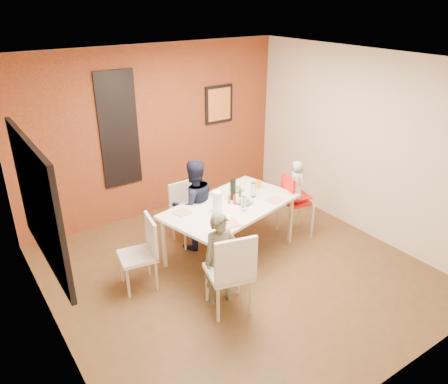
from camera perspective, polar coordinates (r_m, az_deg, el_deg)
ground at (r=5.89m, az=1.67°, el=-10.35°), size 4.50×4.50×0.00m
ceiling at (r=4.87m, az=2.08°, el=16.65°), size 4.50×4.50×0.02m
wall_back at (r=7.07m, az=-9.04°, el=7.68°), size 4.50×0.02×2.70m
wall_front at (r=3.87m, az=22.12°, el=-9.01°), size 4.50×0.02×2.70m
wall_left at (r=4.43m, az=-22.51°, el=-4.67°), size 0.02×4.50×2.70m
wall_right at (r=6.73m, az=17.62°, el=5.96°), size 0.02×4.50×2.70m
brick_accent_wall at (r=7.05m, az=-8.96°, el=7.64°), size 4.50×0.02×2.70m
picture_window_frame at (r=4.52m, az=-23.15°, el=-1.30°), size 0.05×1.70×1.30m
picture_window_pane at (r=4.52m, az=-22.96°, el=-1.25°), size 0.02×1.55×1.15m
glassblock_strip at (r=6.77m, az=-13.59°, el=7.87°), size 0.55×0.03×1.70m
glassblock_surround at (r=6.77m, az=-13.57°, el=7.86°), size 0.60×0.03×1.76m
art_print_frame at (r=7.52m, az=-0.67°, el=11.39°), size 0.54×0.03×0.64m
art_print_canvas at (r=7.51m, az=-0.61°, el=11.37°), size 0.44×0.01×0.54m
dining_table at (r=5.92m, az=0.86°, el=-2.24°), size 2.02×1.41×0.77m
chair_near at (r=4.90m, az=1.00°, el=-10.13°), size 0.58×0.58×1.04m
chair_far at (r=6.39m, az=-5.01°, el=-2.24°), size 0.42×0.42×0.89m
chair_left at (r=5.47m, az=-10.49°, el=-7.35°), size 0.49×0.49×0.92m
high_chair at (r=6.52m, az=9.08°, el=-1.01°), size 0.48×0.48×0.98m
child_near at (r=5.09m, az=-0.43°, el=-8.75°), size 0.47×0.36×1.15m
child_far at (r=6.13m, az=-3.94°, el=-1.69°), size 0.71×0.59×1.33m
toddler at (r=6.41m, az=9.48°, el=1.41°), size 0.21×0.31×0.62m
plate_near_left at (r=5.41m, az=0.82°, el=-4.16°), size 0.25×0.25×0.01m
plate_far_mid at (r=6.22m, az=-1.09°, el=-0.12°), size 0.25×0.25×0.01m
plate_near_right at (r=6.05m, az=6.63°, el=-1.03°), size 0.24×0.24×0.01m
plate_far_left at (r=5.70m, az=-5.45°, el=-2.69°), size 0.24×0.24×0.01m
salad_bowl_a at (r=5.91m, az=2.69°, el=-1.28°), size 0.27×0.27×0.05m
salad_bowl_b at (r=6.29m, az=1.65°, el=0.38°), size 0.22×0.22×0.05m
wine_bottle at (r=5.98m, az=1.18°, el=0.32°), size 0.08×0.08×0.30m
wine_glass_a at (r=5.70m, az=2.57°, el=-1.55°), size 0.07×0.07×0.20m
wine_glass_b at (r=6.09m, az=3.83°, el=0.28°), size 0.07×0.07×0.21m
paper_towel_roll at (r=5.64m, az=-0.89°, el=-1.31°), size 0.13×0.13×0.28m
condiment_red at (r=5.87m, az=1.38°, el=-1.01°), size 0.03×0.03×0.13m
condiment_green at (r=6.03m, az=2.12°, el=-0.27°), size 0.04×0.04×0.15m
condiment_brown at (r=5.89m, az=0.69°, el=-0.97°), size 0.03×0.03×0.12m
sippy_cup at (r=6.39m, az=4.53°, el=1.01°), size 0.07×0.07×0.11m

